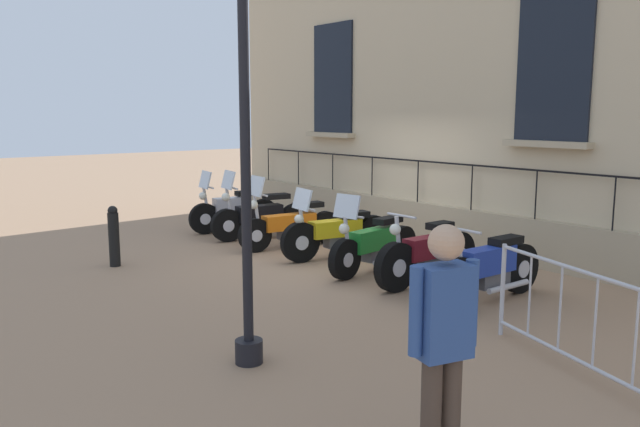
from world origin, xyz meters
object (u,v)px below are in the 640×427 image
(crowd_barrier, at_px, (577,317))
(lamppost, at_px, (244,78))
(bollard, at_px, (114,236))
(pedestrian_standing, at_px, (443,338))
(motorcycle_silver, at_px, (233,211))
(motorcycle_green, at_px, (374,245))
(motorcycle_blue, at_px, (490,269))
(motorcycle_black, at_px, (261,217))
(motorcycle_maroon, at_px, (427,256))
(motorcycle_orange, at_px, (291,226))
(motorcycle_yellow, at_px, (337,233))

(crowd_barrier, bearing_deg, lamppost, -43.25)
(bollard, bearing_deg, pedestrian_standing, 85.74)
(motorcycle_silver, xyz_separation_m, motorcycle_green, (0.01, 4.34, -0.02))
(motorcycle_blue, bearing_deg, pedestrian_standing, 32.53)
(motorcycle_black, distance_m, bollard, 3.19)
(motorcycle_maroon, bearing_deg, bollard, -51.15)
(motorcycle_orange, xyz_separation_m, pedestrian_standing, (3.66, 6.79, 0.61))
(crowd_barrier, bearing_deg, motorcycle_green, -107.01)
(motorcycle_orange, relative_size, motorcycle_yellow, 1.00)
(motorcycle_blue, bearing_deg, motorcycle_silver, -89.57)
(motorcycle_yellow, relative_size, crowd_barrier, 0.95)
(motorcycle_yellow, xyz_separation_m, pedestrian_standing, (3.79, 5.61, 0.59))
(motorcycle_yellow, relative_size, motorcycle_maroon, 1.06)
(motorcycle_maroon, bearing_deg, pedestrian_standing, 43.06)
(motorcycle_blue, bearing_deg, motorcycle_yellow, -91.14)
(motorcycle_black, bearing_deg, bollard, 8.23)
(motorcycle_yellow, relative_size, bollard, 2.15)
(motorcycle_green, height_order, motorcycle_maroon, motorcycle_green)
(crowd_barrier, relative_size, bollard, 2.25)
(motorcycle_orange, height_order, lamppost, lamppost)
(bollard, bearing_deg, motorcycle_black, -171.77)
(motorcycle_black, height_order, pedestrian_standing, pedestrian_standing)
(motorcycle_maroon, distance_m, bollard, 5.05)
(motorcycle_orange, xyz_separation_m, crowd_barrier, (1.26, 6.40, 0.15))
(crowd_barrier, distance_m, pedestrian_standing, 2.47)
(bollard, height_order, pedestrian_standing, pedestrian_standing)
(motorcycle_blue, bearing_deg, motorcycle_maroon, -89.66)
(motorcycle_blue, distance_m, crowd_barrier, 2.39)
(motorcycle_maroon, xyz_separation_m, motorcycle_blue, (-0.01, 1.10, 0.02))
(motorcycle_orange, height_order, crowd_barrier, motorcycle_orange)
(motorcycle_maroon, xyz_separation_m, crowd_barrier, (1.32, 3.09, 0.15))
(motorcycle_silver, distance_m, motorcycle_black, 1.02)
(motorcycle_yellow, xyz_separation_m, crowd_barrier, (1.39, 5.22, 0.14))
(crowd_barrier, relative_size, pedestrian_standing, 1.26)
(motorcycle_green, relative_size, bollard, 2.12)
(motorcycle_yellow, xyz_separation_m, lamppost, (3.71, 3.04, 2.39))
(motorcycle_silver, xyz_separation_m, motorcycle_blue, (-0.05, 6.50, -0.00))
(motorcycle_yellow, bearing_deg, crowd_barrier, 75.05)
(motorcycle_green, height_order, pedestrian_standing, pedestrian_standing)
(motorcycle_green, xyz_separation_m, pedestrian_standing, (3.66, 4.53, 0.60))
(motorcycle_yellow, xyz_separation_m, motorcycle_maroon, (0.07, 2.13, -0.01))
(motorcycle_green, bearing_deg, motorcycle_blue, 91.59)
(motorcycle_orange, bearing_deg, motorcycle_yellow, 96.23)
(motorcycle_maroon, distance_m, lamppost, 4.45)
(motorcycle_black, distance_m, lamppost, 6.85)
(motorcycle_black, xyz_separation_m, lamppost, (3.62, 5.30, 2.39))
(motorcycle_silver, distance_m, bollard, 3.45)
(motorcycle_yellow, bearing_deg, lamppost, 39.38)
(motorcycle_blue, distance_m, bollard, 5.95)
(crowd_barrier, bearing_deg, motorcycle_black, -99.92)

